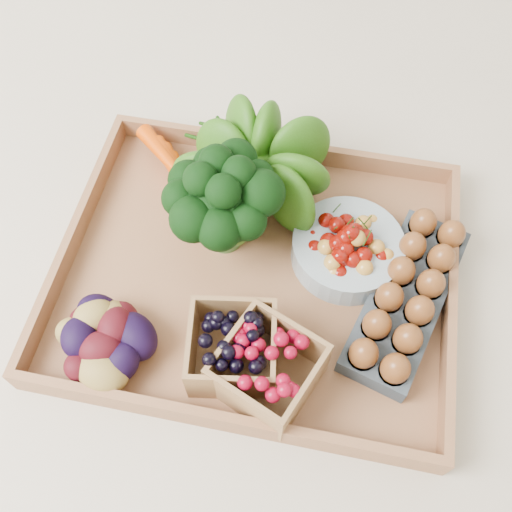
% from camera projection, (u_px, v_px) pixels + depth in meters
% --- Properties ---
extents(ground, '(4.00, 4.00, 0.00)m').
position_uv_depth(ground, '(256.00, 277.00, 0.83)').
color(ground, beige).
rests_on(ground, ground).
extents(tray, '(0.55, 0.45, 0.01)m').
position_uv_depth(tray, '(256.00, 274.00, 0.82)').
color(tray, '#98653F').
rests_on(tray, ground).
extents(carrots, '(0.18, 0.13, 0.04)m').
position_uv_depth(carrots, '(181.00, 179.00, 0.88)').
color(carrots, '#E54502').
rests_on(carrots, tray).
extents(lettuce, '(0.15, 0.15, 0.15)m').
position_uv_depth(lettuce, '(255.00, 167.00, 0.82)').
color(lettuce, '#21490B').
rests_on(lettuce, tray).
extents(broccoli, '(0.16, 0.16, 0.13)m').
position_uv_depth(broccoli, '(223.00, 216.00, 0.79)').
color(broccoli, black).
rests_on(broccoli, tray).
extents(cherry_bowl, '(0.16, 0.16, 0.04)m').
position_uv_depth(cherry_bowl, '(347.00, 250.00, 0.81)').
color(cherry_bowl, '#8C9EA5').
rests_on(cherry_bowl, tray).
extents(egg_carton, '(0.17, 0.28, 0.03)m').
position_uv_depth(egg_carton, '(406.00, 299.00, 0.78)').
color(egg_carton, '#373F46').
rests_on(egg_carton, tray).
extents(potatoes, '(0.15, 0.15, 0.09)m').
position_uv_depth(potatoes, '(97.00, 332.00, 0.72)').
color(potatoes, '#36080E').
rests_on(potatoes, tray).
extents(punnet_blackberry, '(0.12, 0.12, 0.07)m').
position_uv_depth(punnet_blackberry, '(232.00, 348.00, 0.72)').
color(punnet_blackberry, black).
rests_on(punnet_blackberry, tray).
extents(punnet_raspberry, '(0.15, 0.15, 0.08)m').
position_uv_depth(punnet_raspberry, '(268.00, 369.00, 0.70)').
color(punnet_raspberry, maroon).
rests_on(punnet_raspberry, tray).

